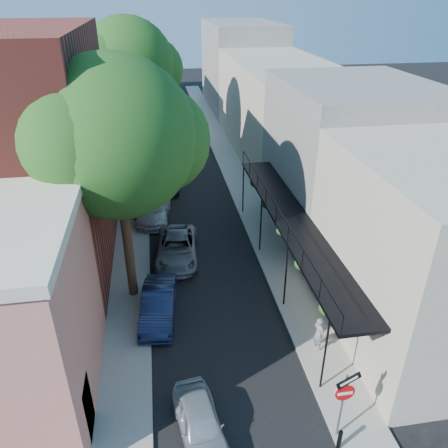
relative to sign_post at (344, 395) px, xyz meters
name	(u,v)px	position (x,y,z in m)	size (l,w,h in m)	color
road_surface	(181,157)	(-3.16, 29.03, -2.03)	(6.00, 64.00, 0.01)	black
sidewalk_left	(136,158)	(-7.16, 29.03, -1.98)	(2.00, 64.00, 0.12)	gray
sidewalk_right	(225,154)	(0.84, 29.03, -1.98)	(2.00, 64.00, 0.12)	gray
buildings_left	(63,109)	(-12.46, 27.79, 2.90)	(10.10, 59.10, 12.00)	tan
buildings_right	(282,105)	(5.83, 28.51, 2.39)	(9.80, 55.00, 10.00)	#BAB39A
sign_post	(344,395)	(0.00, 0.00, 0.00)	(0.89, 0.17, 2.99)	#595B60
bollard	(340,440)	(-0.16, -0.47, -1.52)	(0.14, 0.14, 0.80)	black
oak_near	(126,139)	(-6.53, 9.29, 5.84)	(7.48, 6.80, 11.42)	#362615
oak_mid	(132,112)	(-6.58, 17.26, 5.02)	(6.60, 6.00, 10.20)	#362615
oak_far	(134,67)	(-6.51, 26.30, 6.22)	(7.70, 7.00, 11.90)	#362615
parked_car_a	(200,423)	(-4.56, 0.80, -1.43)	(1.43, 3.55, 1.21)	#8E979E
parked_car_b	(158,305)	(-5.76, 7.19, -1.35)	(1.46, 4.19, 1.38)	#121A39
parked_car_c	(177,248)	(-4.59, 12.02, -1.36)	(2.25, 4.89, 1.36)	slate
parked_car_d	(154,209)	(-5.76, 17.20, -1.35)	(1.93, 4.75, 1.38)	#BABABE
parked_car_e	(169,181)	(-4.56, 21.80, -1.38)	(1.56, 3.87, 1.32)	black
pedestrian	(319,333)	(0.72, 4.00, -1.13)	(0.58, 0.38, 1.58)	slate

